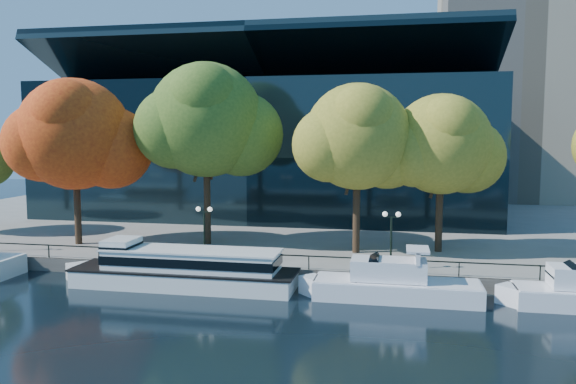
% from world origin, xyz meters
% --- Properties ---
extents(ground, '(160.00, 160.00, 0.00)m').
position_xyz_m(ground, '(0.00, 0.00, 0.00)').
color(ground, black).
rests_on(ground, ground).
extents(promenade, '(90.00, 67.08, 1.00)m').
position_xyz_m(promenade, '(0.00, 36.38, 0.50)').
color(promenade, slate).
rests_on(promenade, ground).
extents(railing, '(88.20, 0.08, 0.99)m').
position_xyz_m(railing, '(0.00, 3.25, 1.94)').
color(railing, black).
rests_on(railing, promenade).
extents(convention_building, '(50.00, 24.57, 21.43)m').
position_xyz_m(convention_building, '(-4.00, 31.79, 8.51)').
color(convention_building, black).
rests_on(convention_building, ground).
extents(tour_boat, '(16.77, 3.74, 3.18)m').
position_xyz_m(tour_boat, '(-3.54, 0.76, 1.35)').
color(tour_boat, white).
rests_on(tour_boat, ground).
extents(cruiser_near, '(11.44, 2.95, 3.31)m').
position_xyz_m(cruiser_near, '(10.53, 0.59, 1.03)').
color(cruiser_near, white).
rests_on(cruiser_near, ground).
extents(tree_1, '(11.69, 9.58, 14.01)m').
position_xyz_m(tree_1, '(-15.56, 8.49, 10.13)').
color(tree_1, black).
rests_on(tree_1, promenade).
extents(tree_2, '(11.99, 9.83, 15.31)m').
position_xyz_m(tree_2, '(-4.71, 10.60, 11.31)').
color(tree_2, black).
rests_on(tree_2, promenade).
extents(tree_3, '(10.36, 8.50, 13.29)m').
position_xyz_m(tree_3, '(7.96, 9.51, 9.96)').
color(tree_3, black).
rests_on(tree_3, promenade).
extents(tree_4, '(9.86, 8.09, 12.50)m').
position_xyz_m(tree_4, '(14.38, 11.18, 9.38)').
color(tree_4, black).
rests_on(tree_4, promenade).
extents(lamp_1, '(1.26, 0.36, 4.03)m').
position_xyz_m(lamp_1, '(-3.00, 4.50, 3.98)').
color(lamp_1, black).
rests_on(lamp_1, promenade).
extents(lamp_2, '(1.26, 0.36, 4.03)m').
position_xyz_m(lamp_2, '(10.56, 4.50, 3.98)').
color(lamp_2, black).
rests_on(lamp_2, promenade).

